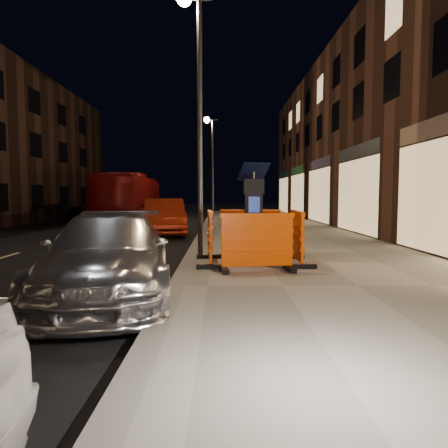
{
  "coord_description": "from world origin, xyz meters",
  "views": [
    {
      "loc": [
        0.74,
        -6.51,
        1.66
      ],
      "look_at": [
        0.8,
        1.0,
        1.1
      ],
      "focal_mm": 32.0,
      "sensor_mm": 36.0,
      "label": 1
    }
  ],
  "objects_px": {
    "parking_kiosk": "(253,216)",
    "barrier_back": "(250,233)",
    "car_red": "(164,234)",
    "bus_doubledecker": "(130,220)",
    "barrier_front": "(257,242)",
    "barrier_kerbside": "(210,237)",
    "barrier_bldgside": "(297,237)",
    "car_silver": "(111,295)"
  },
  "relations": [
    {
      "from": "barrier_bldgside",
      "to": "parking_kiosk",
      "type": "bearing_deg",
      "value": 90.92
    },
    {
      "from": "parking_kiosk",
      "to": "barrier_kerbside",
      "type": "xyz_separation_m",
      "value": [
        -0.95,
        0.0,
        -0.45
      ]
    },
    {
      "from": "parking_kiosk",
      "to": "car_silver",
      "type": "height_order",
      "value": "parking_kiosk"
    },
    {
      "from": "barrier_front",
      "to": "car_red",
      "type": "distance_m",
      "value": 9.28
    },
    {
      "from": "parking_kiosk",
      "to": "car_silver",
      "type": "relative_size",
      "value": 0.44
    },
    {
      "from": "parking_kiosk",
      "to": "barrier_front",
      "type": "distance_m",
      "value": 1.05
    },
    {
      "from": "car_silver",
      "to": "bus_doubledecker",
      "type": "height_order",
      "value": "bus_doubledecker"
    },
    {
      "from": "parking_kiosk",
      "to": "car_red",
      "type": "xyz_separation_m",
      "value": [
        -3.06,
        7.78,
        -1.18
      ]
    },
    {
      "from": "barrier_kerbside",
      "to": "barrier_bldgside",
      "type": "distance_m",
      "value": 1.9
    },
    {
      "from": "parking_kiosk",
      "to": "bus_doubledecker",
      "type": "bearing_deg",
      "value": 109.89
    },
    {
      "from": "parking_kiosk",
      "to": "barrier_kerbside",
      "type": "bearing_deg",
      "value": 178.92
    },
    {
      "from": "barrier_front",
      "to": "car_red",
      "type": "xyz_separation_m",
      "value": [
        -3.06,
        8.73,
        -0.72
      ]
    },
    {
      "from": "parking_kiosk",
      "to": "barrier_front",
      "type": "relative_size",
      "value": 1.4
    },
    {
      "from": "barrier_front",
      "to": "bus_doubledecker",
      "type": "xyz_separation_m",
      "value": [
        -6.57,
        18.09,
        -0.72
      ]
    },
    {
      "from": "barrier_front",
      "to": "barrier_kerbside",
      "type": "bearing_deg",
      "value": 128.92
    },
    {
      "from": "car_silver",
      "to": "car_red",
      "type": "distance_m",
      "value": 9.98
    },
    {
      "from": "barrier_back",
      "to": "barrier_bldgside",
      "type": "xyz_separation_m",
      "value": [
        0.95,
        -0.95,
        0.0
      ]
    },
    {
      "from": "barrier_back",
      "to": "bus_doubledecker",
      "type": "height_order",
      "value": "bus_doubledecker"
    },
    {
      "from": "barrier_front",
      "to": "bus_doubledecker",
      "type": "distance_m",
      "value": 19.26
    },
    {
      "from": "parking_kiosk",
      "to": "barrier_kerbside",
      "type": "relative_size",
      "value": 1.4
    },
    {
      "from": "car_silver",
      "to": "barrier_back",
      "type": "bearing_deg",
      "value": 42.0
    },
    {
      "from": "car_red",
      "to": "barrier_front",
      "type": "bearing_deg",
      "value": -80.51
    },
    {
      "from": "bus_doubledecker",
      "to": "barrier_back",
      "type": "bearing_deg",
      "value": -69.48
    },
    {
      "from": "barrier_bldgside",
      "to": "bus_doubledecker",
      "type": "relative_size",
      "value": 0.14
    },
    {
      "from": "parking_kiosk",
      "to": "barrier_kerbside",
      "type": "distance_m",
      "value": 1.05
    },
    {
      "from": "car_silver",
      "to": "barrier_kerbside",
      "type": "bearing_deg",
      "value": 45.01
    },
    {
      "from": "parking_kiosk",
      "to": "car_red",
      "type": "bearing_deg",
      "value": 110.37
    },
    {
      "from": "car_silver",
      "to": "barrier_bldgside",
      "type": "bearing_deg",
      "value": 23.05
    },
    {
      "from": "parking_kiosk",
      "to": "car_silver",
      "type": "bearing_deg",
      "value": -140.32
    },
    {
      "from": "barrier_back",
      "to": "bus_doubledecker",
      "type": "distance_m",
      "value": 17.48
    },
    {
      "from": "barrier_back",
      "to": "bus_doubledecker",
      "type": "xyz_separation_m",
      "value": [
        -6.57,
        16.19,
        -0.72
      ]
    },
    {
      "from": "parking_kiosk",
      "to": "car_silver",
      "type": "distance_m",
      "value": 3.55
    },
    {
      "from": "barrier_kerbside",
      "to": "parking_kiosk",
      "type": "bearing_deg",
      "value": -93.08
    },
    {
      "from": "barrier_back",
      "to": "car_red",
      "type": "bearing_deg",
      "value": 116.03
    },
    {
      "from": "parking_kiosk",
      "to": "bus_doubledecker",
      "type": "height_order",
      "value": "parking_kiosk"
    },
    {
      "from": "barrier_back",
      "to": "barrier_bldgside",
      "type": "distance_m",
      "value": 1.34
    },
    {
      "from": "barrier_kerbside",
      "to": "car_silver",
      "type": "relative_size",
      "value": 0.32
    },
    {
      "from": "car_red",
      "to": "bus_doubledecker",
      "type": "height_order",
      "value": "bus_doubledecker"
    },
    {
      "from": "parking_kiosk",
      "to": "barrier_back",
      "type": "bearing_deg",
      "value": 88.92
    },
    {
      "from": "parking_kiosk",
      "to": "barrier_kerbside",
      "type": "height_order",
      "value": "parking_kiosk"
    },
    {
      "from": "parking_kiosk",
      "to": "barrier_bldgside",
      "type": "distance_m",
      "value": 1.05
    },
    {
      "from": "barrier_kerbside",
      "to": "barrier_bldgside",
      "type": "height_order",
      "value": "same"
    }
  ]
}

